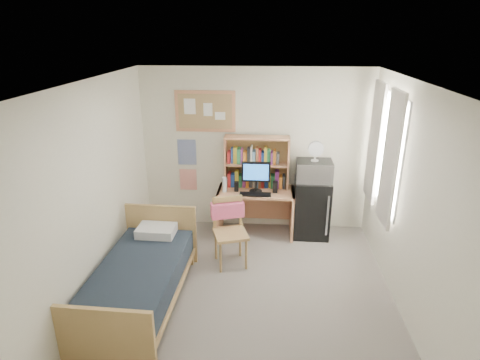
# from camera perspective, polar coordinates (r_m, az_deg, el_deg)

# --- Properties ---
(floor) EXTENTS (3.60, 4.20, 0.02)m
(floor) POSITION_cam_1_polar(r_m,az_deg,el_deg) (5.11, 0.99, -16.98)
(floor) COLOR gray
(floor) RESTS_ON ground
(ceiling) EXTENTS (3.60, 4.20, 0.02)m
(ceiling) POSITION_cam_1_polar(r_m,az_deg,el_deg) (4.08, 1.22, 13.49)
(ceiling) COLOR silver
(ceiling) RESTS_ON wall_back
(wall_back) EXTENTS (3.60, 0.04, 2.60)m
(wall_back) POSITION_cam_1_polar(r_m,az_deg,el_deg) (6.41, 2.15, 4.21)
(wall_back) COLOR white
(wall_back) RESTS_ON floor
(wall_front) EXTENTS (3.60, 0.04, 2.60)m
(wall_front) POSITION_cam_1_polar(r_m,az_deg,el_deg) (2.66, -1.63, -22.12)
(wall_front) COLOR white
(wall_front) RESTS_ON floor
(wall_left) EXTENTS (0.04, 4.20, 2.60)m
(wall_left) POSITION_cam_1_polar(r_m,az_deg,el_deg) (4.86, -20.61, -2.58)
(wall_left) COLOR white
(wall_left) RESTS_ON floor
(wall_right) EXTENTS (0.04, 4.20, 2.60)m
(wall_right) POSITION_cam_1_polar(r_m,az_deg,el_deg) (4.70, 23.61, -3.80)
(wall_right) COLOR white
(wall_right) RESTS_ON floor
(window_unit) EXTENTS (0.10, 1.40, 1.70)m
(window_unit) POSITION_cam_1_polar(r_m,az_deg,el_deg) (5.67, 19.83, 3.95)
(window_unit) COLOR white
(window_unit) RESTS_ON wall_right
(curtain_left) EXTENTS (0.04, 0.55, 1.70)m
(curtain_left) POSITION_cam_1_polar(r_m,az_deg,el_deg) (5.29, 20.60, 2.72)
(curtain_left) COLOR silver
(curtain_left) RESTS_ON wall_right
(curtain_right) EXTENTS (0.04, 0.55, 1.70)m
(curtain_right) POSITION_cam_1_polar(r_m,az_deg,el_deg) (6.03, 18.62, 5.06)
(curtain_right) COLOR silver
(curtain_right) RESTS_ON wall_right
(bulletin_board) EXTENTS (0.94, 0.03, 0.64)m
(bulletin_board) POSITION_cam_1_polar(r_m,az_deg,el_deg) (6.32, -4.97, 9.71)
(bulletin_board) COLOR tan
(bulletin_board) RESTS_ON wall_back
(poster_wave) EXTENTS (0.30, 0.01, 0.42)m
(poster_wave) POSITION_cam_1_polar(r_m,az_deg,el_deg) (6.54, -7.56, 3.93)
(poster_wave) COLOR navy
(poster_wave) RESTS_ON wall_back
(poster_japan) EXTENTS (0.28, 0.01, 0.36)m
(poster_japan) POSITION_cam_1_polar(r_m,az_deg,el_deg) (6.69, -7.37, 0.08)
(poster_japan) COLOR red
(poster_japan) RESTS_ON wall_back
(desk) EXTENTS (1.20, 0.61, 0.75)m
(desk) POSITION_cam_1_polar(r_m,az_deg,el_deg) (6.44, 2.22, -4.54)
(desk) COLOR tan
(desk) RESTS_ON floor
(desk_chair) EXTENTS (0.60, 0.60, 0.96)m
(desk_chair) POSITION_cam_1_polar(r_m,az_deg,el_deg) (5.56, -1.35, -7.59)
(desk_chair) COLOR tan
(desk_chair) RESTS_ON floor
(mini_fridge) EXTENTS (0.56, 0.56, 0.93)m
(mini_fridge) POSITION_cam_1_polar(r_m,az_deg,el_deg) (6.45, 10.11, -3.87)
(mini_fridge) COLOR black
(mini_fridge) RESTS_ON floor
(bed) EXTENTS (1.00, 1.92, 0.52)m
(bed) POSITION_cam_1_polar(r_m,az_deg,el_deg) (5.08, -14.08, -14.14)
(bed) COLOR black
(bed) RESTS_ON floor
(hutch) EXTENTS (1.01, 0.27, 0.82)m
(hutch) POSITION_cam_1_polar(r_m,az_deg,el_deg) (6.29, 2.39, 2.53)
(hutch) COLOR tan
(hutch) RESTS_ON desk
(monitor) EXTENTS (0.44, 0.04, 0.47)m
(monitor) POSITION_cam_1_polar(r_m,az_deg,el_deg) (6.15, 2.27, 0.35)
(monitor) COLOR black
(monitor) RESTS_ON desk
(keyboard) EXTENTS (0.48, 0.16, 0.02)m
(keyboard) POSITION_cam_1_polar(r_m,az_deg,el_deg) (6.10, 2.18, -2.06)
(keyboard) COLOR black
(keyboard) RESTS_ON desk
(speaker_left) EXTENTS (0.06, 0.06, 0.15)m
(speaker_left) POSITION_cam_1_polar(r_m,az_deg,el_deg) (6.22, -0.51, -0.93)
(speaker_left) COLOR black
(speaker_left) RESTS_ON desk
(speaker_right) EXTENTS (0.07, 0.07, 0.18)m
(speaker_right) POSITION_cam_1_polar(r_m,az_deg,el_deg) (6.19, 5.03, -0.99)
(speaker_right) COLOR black
(speaker_right) RESTS_ON desk
(water_bottle) EXTENTS (0.07, 0.07, 0.24)m
(water_bottle) POSITION_cam_1_polar(r_m,az_deg,el_deg) (6.19, -2.20, -0.65)
(water_bottle) COLOR white
(water_bottle) RESTS_ON desk
(hoodie) EXTENTS (0.48, 0.27, 0.22)m
(hoodie) POSITION_cam_1_polar(r_m,az_deg,el_deg) (5.61, -1.80, -4.27)
(hoodie) COLOR #FF618E
(hoodie) RESTS_ON desk_chair
(microwave) EXTENTS (0.54, 0.42, 0.31)m
(microwave) POSITION_cam_1_polar(r_m,az_deg,el_deg) (6.21, 10.48, 1.30)
(microwave) COLOR silver
(microwave) RESTS_ON mini_fridge
(desk_fan) EXTENTS (0.23, 0.23, 0.29)m
(desk_fan) POSITION_cam_1_polar(r_m,az_deg,el_deg) (6.12, 10.66, 3.94)
(desk_fan) COLOR white
(desk_fan) RESTS_ON microwave
(pillow) EXTENTS (0.51, 0.36, 0.12)m
(pillow) POSITION_cam_1_polar(r_m,az_deg,el_deg) (5.53, -11.80, -7.07)
(pillow) COLOR white
(pillow) RESTS_ON bed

